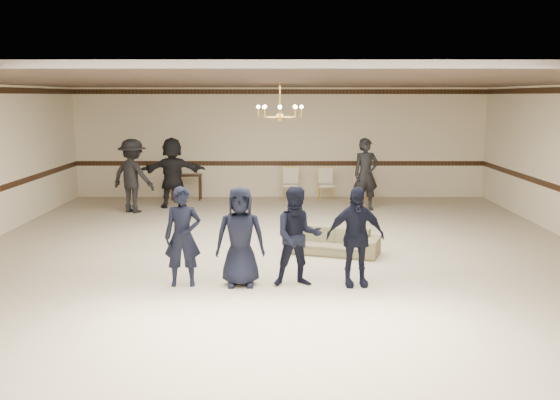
{
  "coord_description": "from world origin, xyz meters",
  "views": [
    {
      "loc": [
        0.0,
        -11.23,
        2.96
      ],
      "look_at": [
        0.0,
        -0.5,
        1.16
      ],
      "focal_mm": 39.94,
      "sensor_mm": 36.0,
      "label": 1
    }
  ],
  "objects": [
    {
      "name": "adult_mid",
      "position": [
        -2.86,
        5.24,
        0.94
      ],
      "size": [
        1.8,
        0.75,
        1.88
      ],
      "primitive_type": "imported",
      "rotation": [
        0.0,
        0.0,
        3.25
      ],
      "color": "black",
      "rests_on": "floor"
    },
    {
      "name": "banquet_chair_right",
      "position": [
        2.31,
        6.29,
        0.46
      ],
      "size": [
        0.48,
        0.48,
        0.93
      ],
      "primitive_type": null,
      "rotation": [
        0.0,
        0.0,
        -0.06
      ],
      "color": "beige",
      "rests_on": "floor"
    },
    {
      "name": "crown_molding",
      "position": [
        0.0,
        6.99,
        3.08
      ],
      "size": [
        12.0,
        0.02,
        0.14
      ],
      "primitive_type": "cube",
      "color": "#341C0F",
      "rests_on": "wall_back"
    },
    {
      "name": "boy_a",
      "position": [
        -1.52,
        -1.73,
        0.79
      ],
      "size": [
        0.6,
        0.43,
        1.57
      ],
      "primitive_type": "imported",
      "rotation": [
        0.0,
        0.0,
        0.09
      ],
      "color": "black",
      "rests_on": "floor"
    },
    {
      "name": "boy_c",
      "position": [
        0.28,
        -1.73,
        0.79
      ],
      "size": [
        0.82,
        0.67,
        1.57
      ],
      "primitive_type": "imported",
      "rotation": [
        0.0,
        0.0,
        0.1
      ],
      "color": "black",
      "rests_on": "floor"
    },
    {
      "name": "boy_b",
      "position": [
        -0.62,
        -1.73,
        0.79
      ],
      "size": [
        0.79,
        0.53,
        1.57
      ],
      "primitive_type": "imported",
      "rotation": [
        0.0,
        0.0,
        0.04
      ],
      "color": "black",
      "rests_on": "floor"
    },
    {
      "name": "settee",
      "position": [
        1.01,
        0.25,
        0.25
      ],
      "size": [
        1.84,
        1.18,
        0.5
      ],
      "primitive_type": "imported",
      "rotation": [
        0.0,
        0.0,
        -0.32
      ],
      "color": "#7E7954",
      "rests_on": "floor"
    },
    {
      "name": "adult_right",
      "position": [
        2.24,
        4.84,
        0.94
      ],
      "size": [
        0.77,
        0.6,
        1.88
      ],
      "primitive_type": "imported",
      "rotation": [
        0.0,
        0.0,
        0.24
      ],
      "color": "black",
      "rests_on": "floor"
    },
    {
      "name": "banquet_chair_mid",
      "position": [
        1.31,
        6.29,
        0.46
      ],
      "size": [
        0.48,
        0.48,
        0.93
      ],
      "primitive_type": null,
      "rotation": [
        0.0,
        0.0,
        0.08
      ],
      "color": "beige",
      "rests_on": "floor"
    },
    {
      "name": "chair_rail",
      "position": [
        0.0,
        6.99,
        1.0
      ],
      "size": [
        12.0,
        0.02,
        0.14
      ],
      "primitive_type": "cube",
      "color": "#341C0F",
      "rests_on": "wall_back"
    },
    {
      "name": "adult_left",
      "position": [
        -3.76,
        4.54,
        0.94
      ],
      "size": [
        1.4,
        1.16,
        1.88
      ],
      "primitive_type": "imported",
      "rotation": [
        0.0,
        0.0,
        2.69
      ],
      "color": "black",
      "rests_on": "floor"
    },
    {
      "name": "boy_d",
      "position": [
        1.18,
        -1.73,
        0.79
      ],
      "size": [
        0.96,
        0.49,
        1.57
      ],
      "primitive_type": "imported",
      "rotation": [
        0.0,
        0.0,
        0.12
      ],
      "color": "black",
      "rests_on": "floor"
    },
    {
      "name": "banquet_chair_left",
      "position": [
        0.31,
        6.29,
        0.46
      ],
      "size": [
        0.49,
        0.49,
        0.93
      ],
      "primitive_type": null,
      "rotation": [
        0.0,
        0.0,
        -0.08
      ],
      "color": "beige",
      "rests_on": "floor"
    },
    {
      "name": "console_table",
      "position": [
        -2.69,
        6.49,
        0.37
      ],
      "size": [
        0.9,
        0.42,
        0.74
      ],
      "primitive_type": "cube",
      "rotation": [
        0.0,
        0.0,
        0.06
      ],
      "color": "black",
      "rests_on": "floor"
    },
    {
      "name": "room",
      "position": [
        0.0,
        0.0,
        1.6
      ],
      "size": [
        12.01,
        14.01,
        3.21
      ],
      "color": "#BDB192",
      "rests_on": "ground"
    },
    {
      "name": "chandelier",
      "position": [
        0.0,
        1.0,
        2.88
      ],
      "size": [
        0.94,
        0.94,
        0.89
      ],
      "primitive_type": null,
      "color": "gold",
      "rests_on": "ceiling"
    }
  ]
}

